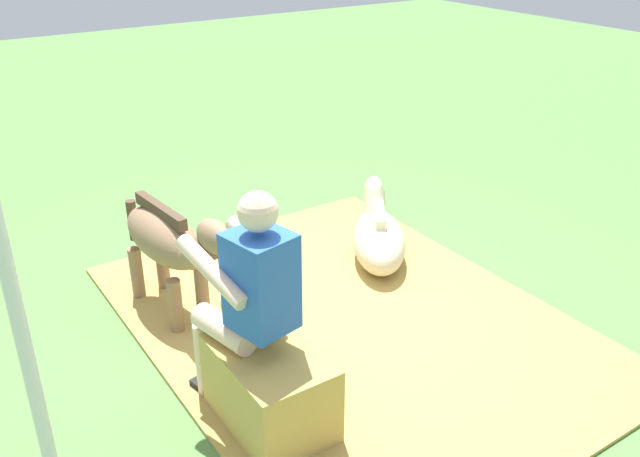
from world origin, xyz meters
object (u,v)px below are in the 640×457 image
Objects in this scene: person_seated at (247,294)px; pony_lying at (378,235)px; tent_pole_left at (22,334)px; hay_bale at (270,389)px; pony_standing at (170,242)px.

pony_lying is (1.04, -1.69, -0.55)m from person_seated.
tent_pole_left reaches higher than person_seated.
pony_lying is (1.20, -1.67, -0.04)m from hay_bale.
hay_bale is at bearing 179.99° from pony_standing.
pony_lying is 0.56× the size of tent_pole_left.
hay_bale is 0.31× the size of tent_pole_left.
pony_lying is (-0.09, -1.67, -0.37)m from pony_standing.
person_seated is at bearing -72.68° from tent_pole_left.
person_seated is 0.60× the size of tent_pole_left.
person_seated reaches higher than pony_standing.
hay_bale is 1.33m from pony_standing.
hay_bale is 0.54m from person_seated.
pony_lying is at bearing -63.70° from tent_pole_left.
tent_pole_left is (-0.18, 1.13, 0.89)m from hay_bale.
pony_standing is at bearing -1.19° from person_seated.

